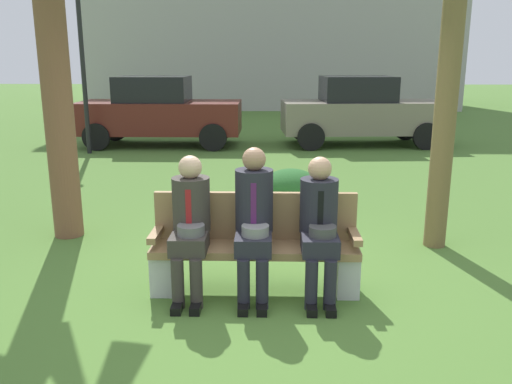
{
  "coord_description": "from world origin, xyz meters",
  "views": [
    {
      "loc": [
        0.07,
        -4.54,
        2.11
      ],
      "look_at": [
        -0.06,
        0.44,
        0.85
      ],
      "focal_mm": 37.3,
      "sensor_mm": 36.0,
      "label": 1
    }
  ],
  "objects_px": {
    "parked_car_far": "(361,111)",
    "street_lamp": "(82,51)",
    "seated_man_middle": "(254,216)",
    "seated_man_right": "(319,221)",
    "park_bench": "(255,246)",
    "shrub_near_bench": "(291,187)",
    "seated_man_left": "(190,220)",
    "parked_car_near": "(159,112)"
  },
  "relations": [
    {
      "from": "parked_car_far",
      "to": "street_lamp",
      "type": "relative_size",
      "value": 1.08
    },
    {
      "from": "seated_man_middle",
      "to": "seated_man_right",
      "type": "bearing_deg",
      "value": -0.79
    },
    {
      "from": "park_bench",
      "to": "street_lamp",
      "type": "relative_size",
      "value": 0.51
    },
    {
      "from": "shrub_near_bench",
      "to": "seated_man_right",
      "type": "bearing_deg",
      "value": -87.58
    },
    {
      "from": "park_bench",
      "to": "seated_man_left",
      "type": "xyz_separation_m",
      "value": [
        -0.57,
        -0.13,
        0.29
      ]
    },
    {
      "from": "parked_car_near",
      "to": "shrub_near_bench",
      "type": "bearing_deg",
      "value": -60.76
    },
    {
      "from": "shrub_near_bench",
      "to": "parked_car_near",
      "type": "height_order",
      "value": "parked_car_near"
    },
    {
      "from": "street_lamp",
      "to": "parked_car_near",
      "type": "bearing_deg",
      "value": 39.61
    },
    {
      "from": "seated_man_middle",
      "to": "shrub_near_bench",
      "type": "bearing_deg",
      "value": 81.62
    },
    {
      "from": "parked_car_far",
      "to": "parked_car_near",
      "type": "bearing_deg",
      "value": -177.5
    },
    {
      "from": "park_bench",
      "to": "shrub_near_bench",
      "type": "height_order",
      "value": "park_bench"
    },
    {
      "from": "seated_man_left",
      "to": "parked_car_far",
      "type": "bearing_deg",
      "value": 71.32
    },
    {
      "from": "shrub_near_bench",
      "to": "parked_car_far",
      "type": "distance_m",
      "value": 5.98
    },
    {
      "from": "shrub_near_bench",
      "to": "parked_car_far",
      "type": "bearing_deg",
      "value": 71.15
    },
    {
      "from": "seated_man_left",
      "to": "parked_car_near",
      "type": "relative_size",
      "value": 0.33
    },
    {
      "from": "shrub_near_bench",
      "to": "street_lamp",
      "type": "bearing_deg",
      "value": 136.01
    },
    {
      "from": "seated_man_middle",
      "to": "park_bench",
      "type": "bearing_deg",
      "value": 87.12
    },
    {
      "from": "parked_car_near",
      "to": "street_lamp",
      "type": "distance_m",
      "value": 2.3
    },
    {
      "from": "park_bench",
      "to": "parked_car_near",
      "type": "relative_size",
      "value": 0.48
    },
    {
      "from": "shrub_near_bench",
      "to": "street_lamp",
      "type": "relative_size",
      "value": 0.23
    },
    {
      "from": "seated_man_middle",
      "to": "parked_car_far",
      "type": "xyz_separation_m",
      "value": [
        2.37,
        8.69,
        0.09
      ]
    },
    {
      "from": "seated_man_right",
      "to": "park_bench",
      "type": "bearing_deg",
      "value": 166.83
    },
    {
      "from": "seated_man_middle",
      "to": "shrub_near_bench",
      "type": "height_order",
      "value": "seated_man_middle"
    },
    {
      "from": "park_bench",
      "to": "seated_man_middle",
      "type": "distance_m",
      "value": 0.35
    },
    {
      "from": "parked_car_near",
      "to": "seated_man_right",
      "type": "bearing_deg",
      "value": -69.57
    },
    {
      "from": "seated_man_left",
      "to": "parked_car_near",
      "type": "xyz_separation_m",
      "value": [
        -2.01,
        8.48,
        0.13
      ]
    },
    {
      "from": "park_bench",
      "to": "parked_car_far",
      "type": "xyz_separation_m",
      "value": [
        2.37,
        8.56,
        0.42
      ]
    },
    {
      "from": "shrub_near_bench",
      "to": "street_lamp",
      "type": "xyz_separation_m",
      "value": [
        -4.42,
        4.26,
        1.99
      ]
    },
    {
      "from": "seated_man_middle",
      "to": "shrub_near_bench",
      "type": "xyz_separation_m",
      "value": [
        0.45,
        3.06,
        -0.48
      ]
    },
    {
      "from": "park_bench",
      "to": "parked_car_near",
      "type": "xyz_separation_m",
      "value": [
        -2.59,
        8.35,
        0.42
      ]
    },
    {
      "from": "park_bench",
      "to": "seated_man_right",
      "type": "distance_m",
      "value": 0.66
    },
    {
      "from": "park_bench",
      "to": "street_lamp",
      "type": "height_order",
      "value": "street_lamp"
    },
    {
      "from": "park_bench",
      "to": "seated_man_left",
      "type": "height_order",
      "value": "seated_man_left"
    },
    {
      "from": "parked_car_near",
      "to": "parked_car_far",
      "type": "height_order",
      "value": "same"
    },
    {
      "from": "parked_car_near",
      "to": "parked_car_far",
      "type": "xyz_separation_m",
      "value": [
        4.95,
        0.22,
        0.0
      ]
    },
    {
      "from": "parked_car_near",
      "to": "street_lamp",
      "type": "xyz_separation_m",
      "value": [
        -1.39,
        -1.15,
        1.43
      ]
    },
    {
      "from": "park_bench",
      "to": "shrub_near_bench",
      "type": "relative_size",
      "value": 2.18
    },
    {
      "from": "seated_man_left",
      "to": "parked_car_near",
      "type": "bearing_deg",
      "value": 103.35
    },
    {
      "from": "seated_man_left",
      "to": "street_lamp",
      "type": "relative_size",
      "value": 0.34
    },
    {
      "from": "seated_man_right",
      "to": "parked_car_near",
      "type": "bearing_deg",
      "value": 110.43
    },
    {
      "from": "park_bench",
      "to": "seated_man_left",
      "type": "bearing_deg",
      "value": -166.86
    },
    {
      "from": "park_bench",
      "to": "parked_car_far",
      "type": "distance_m",
      "value": 8.9
    }
  ]
}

